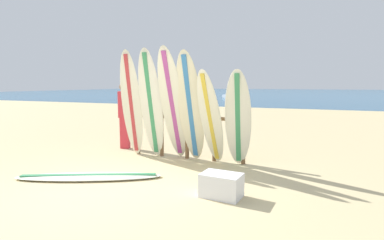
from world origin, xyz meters
TOP-DOWN VIEW (x-y plane):
  - ground_plane at (0.00, 0.00)m, footprint 120.00×120.00m
  - ocean_water at (0.00, 58.00)m, footprint 120.00×80.00m
  - surfboard_rack at (0.37, 2.37)m, footprint 2.71×0.09m
  - surfboard_leaning_far_left at (-0.88, 2.04)m, footprint 0.59×0.75m
  - surfboard_leaning_left at (-0.39, 2.07)m, footprint 0.58×0.69m
  - surfboard_leaning_center_left at (0.18, 2.01)m, footprint 0.60×1.07m
  - surfboard_leaning_center at (0.59, 2.02)m, footprint 0.59×0.87m
  - surfboard_leaning_center_right at (1.06, 1.96)m, footprint 0.58×0.92m
  - surfboard_leaning_right at (1.61, 2.10)m, footprint 0.59×0.63m
  - surfboard_lying_on_sand at (-0.72, 0.34)m, footprint 2.62×1.56m
  - beachgoer_standing at (-1.60, 2.78)m, footprint 0.31×0.24m
  - small_boat_offshore at (-6.56, 32.40)m, footprint 2.09×1.78m
  - cooler_box at (1.77, 0.37)m, footprint 0.64×0.46m

SIDE VIEW (x-z plane):
  - ground_plane at x=0.00m, z-range 0.00..0.00m
  - ocean_water at x=0.00m, z-range 0.00..0.01m
  - surfboard_lying_on_sand at x=-0.72m, z-range -0.01..0.08m
  - cooler_box at x=1.77m, z-range 0.00..0.36m
  - small_boat_offshore at x=-6.56m, z-range -0.10..0.61m
  - surfboard_rack at x=0.37m, z-range 0.11..1.22m
  - beachgoer_standing at x=-1.60m, z-range 0.09..1.84m
  - surfboard_leaning_right at x=1.61m, z-range 0.00..2.01m
  - surfboard_leaning_center_right at x=1.06m, z-range 0.00..2.01m
  - surfboard_leaning_center at x=0.59m, z-range 0.00..2.40m
  - surfboard_leaning_far_left at x=-0.88m, z-range 0.00..2.46m
  - surfboard_leaning_center_left at x=0.18m, z-range 0.00..2.48m
  - surfboard_leaning_left at x=-0.39m, z-range 0.00..2.49m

